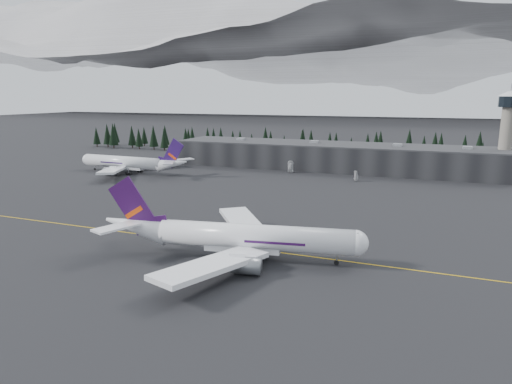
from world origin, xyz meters
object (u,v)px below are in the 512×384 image
at_px(jet_main, 232,236).
at_px(gse_vehicle_b, 356,179).
at_px(terminal, 334,156).
at_px(jet_parked, 132,163).
at_px(gse_vehicle_a, 291,171).
at_px(control_tower, 507,125).

xyz_separation_m(jet_main, gse_vehicle_b, (10.48, 104.89, -4.28)).
bearing_deg(gse_vehicle_b, terminal, 172.50).
distance_m(jet_main, jet_parked, 125.19).
bearing_deg(gse_vehicle_a, terminal, 46.17).
xyz_separation_m(jet_parked, gse_vehicle_b, (101.31, 18.73, -4.15)).
bearing_deg(gse_vehicle_a, jet_parked, -159.81).
bearing_deg(jet_main, gse_vehicle_a, 90.47).
xyz_separation_m(gse_vehicle_a, gse_vehicle_b, (32.54, -10.44, -0.03)).
bearing_deg(terminal, jet_parked, -150.60).
xyz_separation_m(terminal, jet_parked, (-85.13, -47.97, -1.37)).
bearing_deg(gse_vehicle_a, jet_main, -81.97).
height_order(gse_vehicle_a, gse_vehicle_b, gse_vehicle_a).
bearing_deg(gse_vehicle_b, control_tower, 82.27).
bearing_deg(terminal, gse_vehicle_a, -131.03).
distance_m(control_tower, gse_vehicle_b, 70.79).
bearing_deg(gse_vehicle_a, control_tower, 10.63).
relative_size(terminal, jet_main, 2.64).
bearing_deg(jet_main, jet_parked, 126.15).
xyz_separation_m(terminal, gse_vehicle_b, (16.18, -29.24, -5.52)).
height_order(jet_main, gse_vehicle_b, jet_main).
distance_m(terminal, gse_vehicle_a, 25.53).
bearing_deg(terminal, gse_vehicle_b, -61.04).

